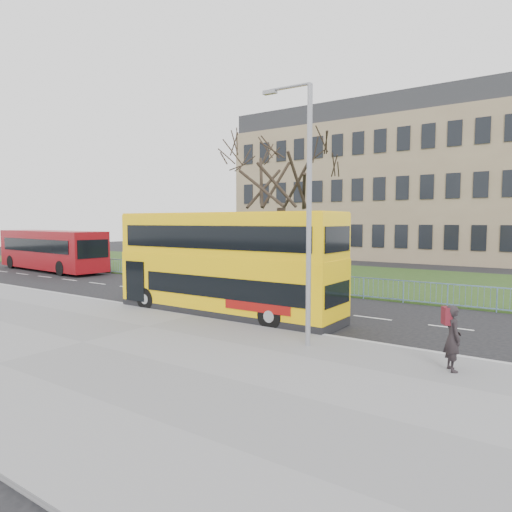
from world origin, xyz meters
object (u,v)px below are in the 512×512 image
Objects in this scene: street_lamp at (306,204)px; red_bus at (51,250)px; yellow_bus at (225,261)px; pedestrian at (453,338)px.

red_bus is at bearing 160.99° from street_lamp.
red_bus is at bearing 165.52° from yellow_bus.
street_lamp is at bearing -26.26° from yellow_bus.
street_lamp reaches higher than yellow_bus.
street_lamp is at bearing -12.08° from red_bus.
street_lamp is (5.14, -2.49, 2.19)m from yellow_bus.
yellow_bus is 5.96× the size of pedestrian.
yellow_bus is at bearing 151.57° from street_lamp.
red_bus is 1.54× the size of street_lamp.
yellow_bus reaches higher than pedestrian.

